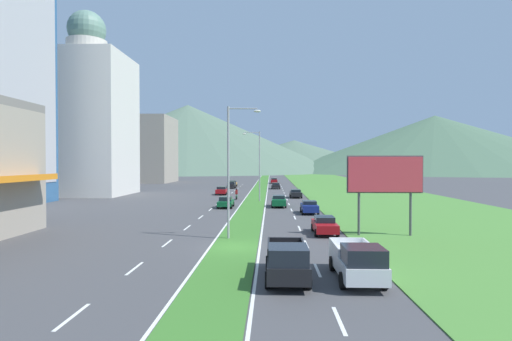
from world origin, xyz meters
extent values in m
plane|color=#424244|center=(0.00, 0.00, 0.00)|extent=(600.00, 600.00, 0.00)
cube|color=#387028|center=(0.00, 60.00, 0.03)|extent=(3.20, 240.00, 0.06)
cube|color=#477F33|center=(20.60, 60.00, 0.03)|extent=(24.00, 240.00, 0.06)
cube|color=silver|center=(-5.10, -12.85, 0.01)|extent=(0.16, 2.80, 0.01)
cube|color=silver|center=(-5.10, -5.70, 0.01)|extent=(0.16, 2.80, 0.01)
cube|color=silver|center=(-5.10, 1.45, 0.01)|extent=(0.16, 2.80, 0.01)
cube|color=silver|center=(-5.10, 8.59, 0.01)|extent=(0.16, 2.80, 0.01)
cube|color=silver|center=(-5.10, 15.74, 0.01)|extent=(0.16, 2.80, 0.01)
cube|color=silver|center=(-5.10, 22.89, 0.01)|extent=(0.16, 2.80, 0.01)
cube|color=silver|center=(-5.10, 30.04, 0.01)|extent=(0.16, 2.80, 0.01)
cube|color=silver|center=(-5.10, 37.19, 0.01)|extent=(0.16, 2.80, 0.01)
cube|color=silver|center=(-5.10, 44.34, 0.01)|extent=(0.16, 2.80, 0.01)
cube|color=silver|center=(-5.10, 51.49, 0.01)|extent=(0.16, 2.80, 0.01)
cube|color=silver|center=(-5.10, 58.64, 0.01)|extent=(0.16, 2.80, 0.01)
cube|color=silver|center=(-5.10, 65.78, 0.01)|extent=(0.16, 2.80, 0.01)
cube|color=silver|center=(-5.10, 72.93, 0.01)|extent=(0.16, 2.80, 0.01)
cube|color=silver|center=(-5.10, 80.08, 0.01)|extent=(0.16, 2.80, 0.01)
cube|color=silver|center=(5.10, -12.85, 0.01)|extent=(0.16, 2.80, 0.01)
cube|color=silver|center=(5.10, -5.70, 0.01)|extent=(0.16, 2.80, 0.01)
cube|color=silver|center=(5.10, 1.45, 0.01)|extent=(0.16, 2.80, 0.01)
cube|color=silver|center=(5.10, 8.59, 0.01)|extent=(0.16, 2.80, 0.01)
cube|color=silver|center=(5.10, 15.74, 0.01)|extent=(0.16, 2.80, 0.01)
cube|color=silver|center=(5.10, 22.89, 0.01)|extent=(0.16, 2.80, 0.01)
cube|color=silver|center=(5.10, 30.04, 0.01)|extent=(0.16, 2.80, 0.01)
cube|color=silver|center=(5.10, 37.19, 0.01)|extent=(0.16, 2.80, 0.01)
cube|color=silver|center=(5.10, 44.34, 0.01)|extent=(0.16, 2.80, 0.01)
cube|color=silver|center=(5.10, 51.49, 0.01)|extent=(0.16, 2.80, 0.01)
cube|color=silver|center=(5.10, 58.64, 0.01)|extent=(0.16, 2.80, 0.01)
cube|color=silver|center=(5.10, 65.78, 0.01)|extent=(0.16, 2.80, 0.01)
cube|color=silver|center=(5.10, 72.93, 0.01)|extent=(0.16, 2.80, 0.01)
cube|color=silver|center=(5.10, 80.08, 0.01)|extent=(0.16, 2.80, 0.01)
cube|color=silver|center=(-1.75, 60.00, 0.01)|extent=(0.16, 240.00, 0.01)
cube|color=silver|center=(1.75, 60.00, 0.01)|extent=(0.16, 240.00, 0.01)
cube|color=silver|center=(-31.31, 45.91, 12.80)|extent=(14.69, 14.69, 25.60)
cylinder|color=beige|center=(-31.31, 45.91, 26.96)|extent=(7.16, 7.16, 2.73)
sphere|color=slate|center=(-31.31, 45.91, 30.37)|extent=(6.81, 6.81, 6.81)
cube|color=#9E9384|center=(-36.05, 93.53, 9.82)|extent=(17.39, 17.39, 19.63)
cone|color=#516B56|center=(-53.19, 242.93, 22.25)|extent=(201.53, 201.53, 44.50)
cone|color=#516B56|center=(19.20, 269.93, 11.12)|extent=(149.62, 149.62, 22.23)
cone|color=#47664C|center=(104.75, 230.54, 17.66)|extent=(193.01, 193.01, 35.32)
cylinder|color=#99999E|center=(-0.77, 3.28, 5.13)|extent=(0.18, 0.18, 10.27)
cylinder|color=#99999E|center=(0.35, 3.35, 10.12)|extent=(2.25, 0.25, 0.10)
ellipsoid|color=silver|center=(1.47, 3.43, 9.92)|extent=(0.56, 0.28, 0.20)
cylinder|color=#99999E|center=(0.80, 33.47, 5.31)|extent=(0.18, 0.18, 10.63)
cylinder|color=#99999E|center=(-0.37, 33.39, 10.48)|extent=(2.35, 0.25, 0.10)
ellipsoid|color=silver|center=(-1.54, 33.32, 10.28)|extent=(0.56, 0.28, 0.20)
cylinder|color=#4C4C51|center=(9.64, 5.00, 1.79)|extent=(0.20, 0.20, 3.57)
cylinder|color=#4C4C51|center=(13.76, 5.00, 1.79)|extent=(0.20, 0.20, 3.57)
cube|color=#D83847|center=(11.70, 4.90, 4.99)|extent=(5.89, 0.16, 2.83)
cube|color=#4C4C51|center=(11.70, 5.02, 4.99)|extent=(6.09, 0.08, 3.03)
cube|color=#0C5128|center=(-3.42, 25.30, 0.62)|extent=(1.81, 4.56, 0.60)
cube|color=black|center=(-3.42, 25.11, 1.20)|extent=(1.56, 2.01, 0.54)
cylinder|color=black|center=(-4.29, 26.71, 0.32)|extent=(0.22, 0.64, 0.64)
cylinder|color=black|center=(-2.55, 26.71, 0.32)|extent=(0.22, 0.64, 0.64)
cylinder|color=black|center=(-4.29, 23.88, 0.32)|extent=(0.22, 0.64, 0.64)
cylinder|color=black|center=(-2.55, 23.88, 0.32)|extent=(0.22, 0.64, 0.64)
cube|color=#0C5128|center=(3.57, 26.51, 0.71)|extent=(1.82, 4.71, 0.78)
cube|color=black|center=(3.57, 26.70, 1.31)|extent=(1.56, 2.07, 0.44)
cylinder|color=black|center=(4.44, 25.05, 0.32)|extent=(0.22, 0.64, 0.64)
cylinder|color=black|center=(2.69, 25.05, 0.32)|extent=(0.22, 0.64, 0.64)
cylinder|color=black|center=(4.44, 27.97, 0.32)|extent=(0.22, 0.64, 0.64)
cylinder|color=black|center=(2.69, 27.97, 0.32)|extent=(0.22, 0.64, 0.64)
cube|color=maroon|center=(6.99, 5.81, 0.65)|extent=(1.79, 4.37, 0.66)
cube|color=black|center=(6.99, 5.98, 1.22)|extent=(1.54, 1.92, 0.47)
cylinder|color=black|center=(7.86, 4.45, 0.32)|extent=(0.22, 0.64, 0.64)
cylinder|color=black|center=(6.13, 4.45, 0.32)|extent=(0.22, 0.64, 0.64)
cylinder|color=black|center=(7.86, 7.16, 0.32)|extent=(0.22, 0.64, 0.64)
cylinder|color=black|center=(6.13, 7.16, 0.32)|extent=(0.22, 0.64, 0.64)
cube|color=navy|center=(7.00, 19.35, 0.69)|extent=(1.83, 4.11, 0.75)
cube|color=black|center=(7.00, 19.51, 1.27)|extent=(1.57, 1.81, 0.41)
cylinder|color=black|center=(7.88, 18.08, 0.32)|extent=(0.22, 0.64, 0.64)
cylinder|color=black|center=(6.13, 18.08, 0.32)|extent=(0.22, 0.64, 0.64)
cylinder|color=black|center=(7.88, 20.62, 0.32)|extent=(0.22, 0.64, 0.64)
cylinder|color=black|center=(6.13, 20.62, 0.32)|extent=(0.22, 0.64, 0.64)
cube|color=#C6842D|center=(-6.89, 72.17, 0.63)|extent=(1.82, 4.05, 0.63)
cube|color=black|center=(-6.89, 72.00, 1.22)|extent=(1.56, 1.78, 0.54)
cylinder|color=black|center=(-7.76, 73.42, 0.32)|extent=(0.22, 0.64, 0.64)
cylinder|color=black|center=(-6.01, 73.42, 0.32)|extent=(0.22, 0.64, 0.64)
cylinder|color=black|center=(-7.76, 70.91, 0.32)|extent=(0.22, 0.64, 0.64)
cylinder|color=black|center=(-6.01, 70.91, 0.32)|extent=(0.22, 0.64, 0.64)
cube|color=black|center=(6.71, 40.70, 0.65)|extent=(1.86, 4.07, 0.66)
cube|color=black|center=(6.71, 40.87, 1.18)|extent=(1.60, 1.79, 0.40)
cylinder|color=black|center=(7.61, 39.44, 0.32)|extent=(0.22, 0.64, 0.64)
cylinder|color=black|center=(5.82, 39.44, 0.32)|extent=(0.22, 0.64, 0.64)
cylinder|color=black|center=(7.61, 41.97, 0.32)|extent=(0.22, 0.64, 0.64)
cylinder|color=black|center=(5.82, 41.97, 0.32)|extent=(0.22, 0.64, 0.64)
cube|color=maroon|center=(-6.57, 46.77, 0.68)|extent=(1.85, 4.20, 0.72)
cube|color=black|center=(-6.57, 46.60, 1.27)|extent=(1.59, 1.85, 0.47)
cylinder|color=black|center=(-7.46, 48.07, 0.32)|extent=(0.22, 0.64, 0.64)
cylinder|color=black|center=(-5.69, 48.07, 0.32)|extent=(0.22, 0.64, 0.64)
cylinder|color=black|center=(-7.46, 45.47, 0.32)|extent=(0.22, 0.64, 0.64)
cylinder|color=black|center=(-5.69, 45.47, 0.32)|extent=(0.22, 0.64, 0.64)
cube|color=black|center=(3.61, 63.93, 0.63)|extent=(1.83, 4.06, 0.61)
cube|color=black|center=(3.61, 64.09, 1.15)|extent=(1.58, 1.78, 0.44)
cylinder|color=black|center=(4.49, 62.67, 0.32)|extent=(0.22, 0.64, 0.64)
cylinder|color=black|center=(2.73, 62.67, 0.32)|extent=(0.22, 0.64, 0.64)
cylinder|color=black|center=(4.49, 65.18, 0.32)|extent=(0.22, 0.64, 0.64)
cylinder|color=black|center=(2.73, 65.18, 0.32)|extent=(0.22, 0.64, 0.64)
cube|color=maroon|center=(3.41, 88.15, 0.69)|extent=(1.80, 4.75, 0.75)
cube|color=black|center=(3.41, 88.34, 1.28)|extent=(1.55, 2.09, 0.43)
cylinder|color=black|center=(4.27, 86.68, 0.32)|extent=(0.22, 0.64, 0.64)
cylinder|color=black|center=(2.54, 86.68, 0.32)|extent=(0.22, 0.64, 0.64)
cylinder|color=black|center=(4.27, 89.63, 0.32)|extent=(0.22, 0.64, 0.64)
cylinder|color=black|center=(2.54, 89.63, 0.32)|extent=(0.22, 0.64, 0.64)
cube|color=black|center=(-6.58, 65.85, 0.70)|extent=(1.72, 4.56, 0.75)
cube|color=black|center=(-6.58, 65.66, 1.29)|extent=(1.48, 2.01, 0.43)
cylinder|color=black|center=(-7.41, 67.26, 0.32)|extent=(0.22, 0.64, 0.64)
cylinder|color=black|center=(-5.76, 67.26, 0.32)|extent=(0.22, 0.64, 0.64)
cylinder|color=black|center=(-7.41, 64.43, 0.32)|extent=(0.22, 0.64, 0.64)
cylinder|color=black|center=(-5.76, 64.43, 0.32)|extent=(0.22, 0.64, 0.64)
cube|color=black|center=(3.34, -7.44, 0.80)|extent=(2.00, 5.40, 0.80)
cube|color=black|center=(3.34, -9.04, 1.60)|extent=(1.84, 2.00, 0.80)
cube|color=black|center=(4.28, -6.34, 1.42)|extent=(0.10, 3.20, 0.44)
cube|color=black|center=(2.40, -6.34, 1.42)|extent=(0.10, 3.20, 0.44)
cube|color=black|center=(3.34, -4.79, 1.42)|extent=(1.84, 0.10, 0.44)
cylinder|color=black|center=(4.30, -9.06, 0.40)|extent=(0.26, 0.80, 0.80)
cylinder|color=black|center=(2.38, -9.06, 0.40)|extent=(0.26, 0.80, 0.80)
cylinder|color=black|center=(4.30, -5.82, 0.40)|extent=(0.26, 0.80, 0.80)
cylinder|color=black|center=(2.38, -5.82, 0.40)|extent=(0.26, 0.80, 0.80)
cube|color=silver|center=(6.86, -7.39, 0.80)|extent=(2.00, 5.40, 0.80)
cube|color=black|center=(6.86, -8.99, 1.60)|extent=(1.84, 2.00, 0.80)
cube|color=silver|center=(7.80, -6.29, 1.42)|extent=(0.10, 3.20, 0.44)
cube|color=silver|center=(5.92, -6.29, 1.42)|extent=(0.10, 3.20, 0.44)
cube|color=silver|center=(6.86, -4.74, 1.42)|extent=(1.84, 0.10, 0.44)
cylinder|color=black|center=(7.82, -9.01, 0.40)|extent=(0.26, 0.80, 0.80)
cylinder|color=black|center=(5.90, -9.01, 0.40)|extent=(0.26, 0.80, 0.80)
cylinder|color=black|center=(7.82, -5.77, 0.40)|extent=(0.26, 0.80, 0.80)
cylinder|color=black|center=(5.90, -5.77, 0.40)|extent=(0.26, 0.80, 0.80)
cylinder|color=black|center=(-3.02, 37.86, 0.30)|extent=(0.10, 0.60, 0.60)
cylinder|color=black|center=(-3.02, 36.46, 0.30)|extent=(0.12, 0.60, 0.60)
cube|color=#0C5128|center=(-3.02, 37.16, 0.47)|extent=(0.20, 1.12, 0.25)
ellipsoid|color=#0C5128|center=(-3.02, 37.36, 0.83)|extent=(0.24, 0.44, 0.24)
cube|color=maroon|center=(-3.02, 37.06, 1.20)|extent=(0.36, 0.28, 0.70)
sphere|color=black|center=(-3.02, 37.11, 1.67)|extent=(0.26, 0.26, 0.26)
camera|label=1|loc=(2.54, -28.14, 5.94)|focal=28.61mm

